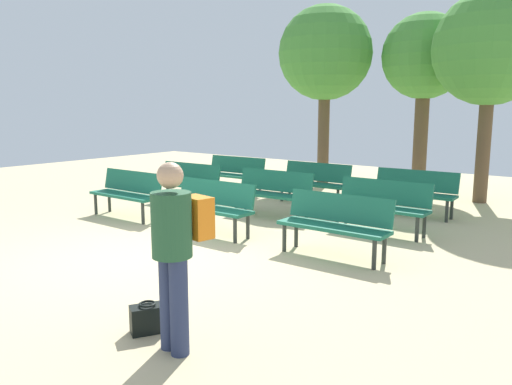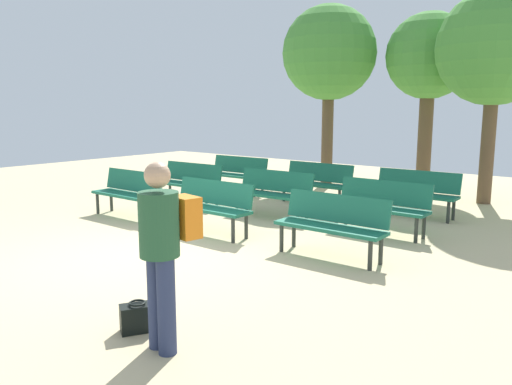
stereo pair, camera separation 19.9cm
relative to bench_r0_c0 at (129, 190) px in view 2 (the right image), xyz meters
name	(u,v)px [view 2 (the right image)]	position (x,y,z in m)	size (l,w,h in m)	color
ground_plane	(139,255)	(2.20, -1.54, -0.50)	(24.00, 24.00, 0.00)	#CCB789
bench_r0_c0	(129,190)	(0.00, 0.00, 0.00)	(1.60, 0.48, 0.87)	#19664C
bench_r0_c1	(210,203)	(2.12, 0.03, 0.00)	(1.60, 0.49, 0.87)	#19664C
bench_r0_c2	(332,222)	(4.38, 0.13, 0.00)	(1.60, 0.50, 0.87)	#19664C
bench_r1_c0	(189,181)	(-0.04, 1.63, 0.00)	(1.61, 0.53, 0.87)	#19664C
bench_r1_c1	(273,190)	(2.14, 1.73, 0.00)	(1.62, 0.56, 0.87)	#19664C
bench_r1_c2	(381,203)	(4.33, 1.81, 0.00)	(1.60, 0.48, 0.87)	#19664C
bench_r2_c0	(237,172)	(-0.16, 3.35, 0.00)	(1.62, 0.54, 0.87)	#19664C
bench_r2_c1	(317,180)	(2.09, 3.37, 0.00)	(1.60, 0.49, 0.87)	#19664C
bench_r2_c2	(416,190)	(4.26, 3.45, 0.00)	(1.61, 0.53, 0.87)	#19664C
tree_0	(429,59)	(3.25, 6.48, 2.72)	(2.07, 2.07, 4.32)	brown
tree_1	(329,54)	(0.94, 5.70, 2.90)	(2.41, 2.41, 4.64)	brown
tree_2	(495,49)	(4.93, 5.67, 2.76)	(2.40, 2.40, 4.50)	brown
visitor_with_backpack	(163,245)	(4.67, -3.20, 0.43)	(0.40, 0.57, 1.65)	navy
handbag	(138,317)	(4.19, -3.13, -0.37)	(0.32, 0.37, 0.29)	black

